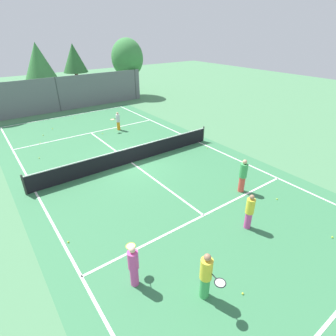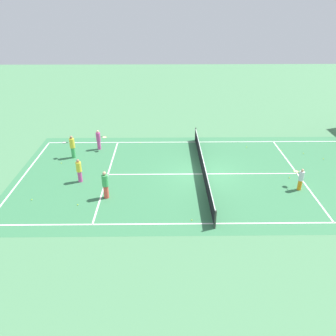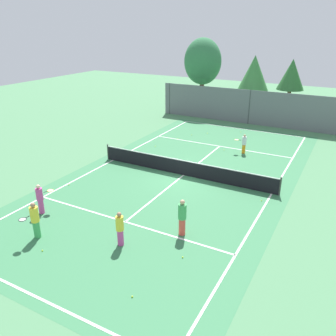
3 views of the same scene
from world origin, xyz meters
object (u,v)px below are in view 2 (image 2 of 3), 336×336
at_px(player_3, 72,146).
at_px(tennis_ball_1, 192,220).
at_px(player_0, 301,179).
at_px(tennis_ball_3, 78,205).
at_px(player_4, 99,140).
at_px(tennis_ball_10, 323,159).
at_px(player_1, 79,170).
at_px(tennis_ball_4, 247,147).
at_px(tennis_ball_0, 303,153).
at_px(tennis_ball_2, 140,143).
at_px(player_2, 105,185).
at_px(tennis_ball_7, 32,200).
at_px(tennis_ball_8, 281,150).
at_px(tennis_ball_6, 289,178).
at_px(tennis_ball_9, 61,163).

distance_m(player_3, tennis_ball_1, 11.43).
bearing_deg(tennis_ball_1, player_3, -134.07).
bearing_deg(player_0, tennis_ball_1, -65.44).
bearing_deg(tennis_ball_3, tennis_ball_1, 76.44).
relative_size(player_4, tennis_ball_10, 23.76).
xyz_separation_m(player_1, tennis_ball_4, (-5.29, 11.96, -0.78)).
height_order(player_3, tennis_ball_4, player_3).
xyz_separation_m(tennis_ball_0, tennis_ball_1, (8.37, -9.14, 0.00)).
relative_size(tennis_ball_2, tennis_ball_4, 1.00).
height_order(player_2, tennis_ball_1, player_2).
distance_m(player_4, tennis_ball_2, 3.40).
height_order(player_3, tennis_ball_1, player_3).
height_order(tennis_ball_3, tennis_ball_7, same).
xyz_separation_m(player_3, tennis_ball_1, (7.92, 8.19, -0.85)).
bearing_deg(player_4, tennis_ball_8, 88.14).
bearing_deg(tennis_ball_10, player_4, -96.88).
xyz_separation_m(player_4, tennis_ball_3, (7.85, 0.07, -0.78)).
bearing_deg(tennis_ball_10, player_0, -38.51).
bearing_deg(tennis_ball_7, tennis_ball_6, 98.74).
bearing_deg(player_4, tennis_ball_2, 110.09).
bearing_deg(player_1, tennis_ball_8, 107.69).
bearing_deg(tennis_ball_0, tennis_ball_10, 48.49).
height_order(tennis_ball_2, tennis_ball_7, same).
xyz_separation_m(player_4, tennis_ball_0, (1.03, 15.66, -0.78)).
bearing_deg(tennis_ball_4, player_4, -89.03).
bearing_deg(tennis_ball_6, tennis_ball_1, -55.93).
height_order(player_3, player_4, player_3).
bearing_deg(tennis_ball_6, player_4, -109.88).
bearing_deg(tennis_ball_9, tennis_ball_0, 94.59).
distance_m(player_4, tennis_ball_10, 16.92).
relative_size(tennis_ball_2, tennis_ball_8, 1.00).
distance_m(player_2, tennis_ball_4, 12.37).
xyz_separation_m(tennis_ball_1, tennis_ball_7, (-2.12, -9.28, 0.00)).
bearing_deg(tennis_ball_1, tennis_ball_7, -102.86).
relative_size(player_3, tennis_ball_2, 26.09).
bearing_deg(tennis_ball_10, player_2, -71.65).
height_order(player_1, tennis_ball_6, player_1).
relative_size(player_0, tennis_ball_6, 21.80).
xyz_separation_m(player_1, player_2, (1.96, 1.98, 0.08)).
height_order(tennis_ball_0, tennis_ball_1, same).
relative_size(player_4, tennis_ball_4, 23.76).
distance_m(tennis_ball_6, tennis_ball_7, 16.26).
distance_m(tennis_ball_4, tennis_ball_9, 14.18).
height_order(player_3, tennis_ball_9, player_3).
distance_m(player_3, tennis_ball_0, 17.35).
height_order(tennis_ball_1, tennis_ball_10, same).
bearing_deg(player_4, tennis_ball_10, 83.12).
bearing_deg(player_3, tennis_ball_9, -33.82).
relative_size(player_3, tennis_ball_4, 26.09).
height_order(tennis_ball_0, tennis_ball_7, same).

